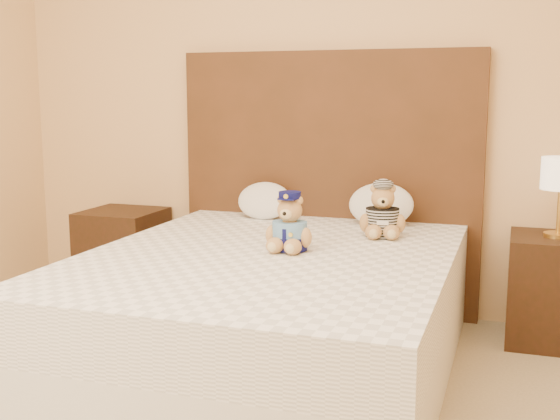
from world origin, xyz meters
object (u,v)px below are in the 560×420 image
object	(u,v)px
teddy_police	(290,222)
teddy_prisoner	(383,210)
nightstand_left	(123,254)
bed	(270,311)
pillow_left	(264,199)
pillow_right	(381,203)
nightstand_right	(554,290)

from	to	relation	value
teddy_police	teddy_prisoner	distance (m)	0.57
nightstand_left	teddy_prisoner	xyz separation A→B (m)	(1.66, -0.28, 0.41)
bed	teddy_prisoner	distance (m)	0.78
teddy_prisoner	pillow_left	distance (m)	0.80
bed	teddy_prisoner	world-z (taller)	teddy_prisoner
teddy_prisoner	pillow_right	size ratio (longest dim) A/B	0.76
nightstand_right	pillow_left	world-z (taller)	pillow_left
teddy_police	teddy_prisoner	bearing A→B (deg)	55.11
pillow_left	pillow_right	world-z (taller)	pillow_right
teddy_police	pillow_right	size ratio (longest dim) A/B	0.76
pillow_left	bed	bearing A→B (deg)	-68.48
nightstand_right	pillow_left	xyz separation A→B (m)	(-1.58, 0.03, 0.39)
pillow_right	teddy_police	bearing A→B (deg)	-109.95
nightstand_right	teddy_prisoner	size ratio (longest dim) A/B	2.04
nightstand_right	teddy_prisoner	xyz separation A→B (m)	(-0.84, -0.28, 0.41)
nightstand_right	teddy_police	size ratio (longest dim) A/B	2.05
teddy_police	pillow_left	xyz separation A→B (m)	(-0.40, 0.76, -0.02)
teddy_police	pillow_left	world-z (taller)	teddy_police
bed	teddy_prisoner	size ratio (longest dim) A/B	7.43
bed	nightstand_right	size ratio (longest dim) A/B	3.64
pillow_left	pillow_right	distance (m)	0.68
pillow_left	pillow_right	bearing A→B (deg)	0.00
nightstand_left	pillow_right	bearing A→B (deg)	1.08
bed	pillow_right	distance (m)	0.99
nightstand_right	teddy_prisoner	world-z (taller)	teddy_prisoner
teddy_prisoner	pillow_left	size ratio (longest dim) A/B	0.84
nightstand_left	pillow_left	xyz separation A→B (m)	(0.92, 0.03, 0.39)
teddy_prisoner	pillow_left	xyz separation A→B (m)	(-0.74, 0.31, -0.02)
teddy_prisoner	pillow_left	bearing A→B (deg)	145.83
bed	nightstand_right	xyz separation A→B (m)	(1.25, 0.80, -0.00)
bed	pillow_left	xyz separation A→B (m)	(-0.33, 0.83, 0.39)
teddy_police	bed	bearing A→B (deg)	-133.52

